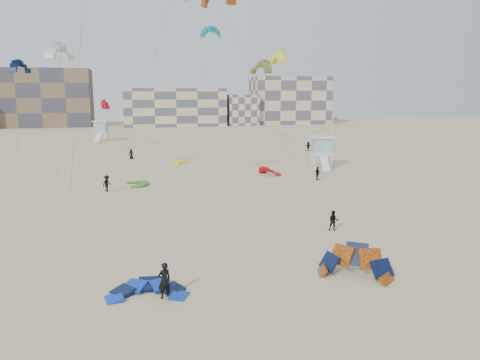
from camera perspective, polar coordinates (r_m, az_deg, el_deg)
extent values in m
plane|color=#CFC08B|center=(27.13, -7.19, -11.92)|extent=(320.00, 320.00, 0.00)
imported|color=black|center=(24.63, -9.21, -11.98)|extent=(0.81, 0.67, 1.89)
imported|color=black|center=(36.40, 11.33, -4.89)|extent=(0.91, 0.81, 1.56)
imported|color=black|center=(51.82, -15.91, -0.40)|extent=(1.25, 1.27, 1.76)
imported|color=black|center=(57.25, 9.43, 0.80)|extent=(0.63, 1.03, 1.63)
imported|color=black|center=(76.76, -13.12, 3.11)|extent=(0.88, 0.66, 1.62)
imported|color=black|center=(86.73, 8.30, 4.09)|extent=(1.11, 1.56, 1.63)
cylinder|color=#3F3F3F|center=(44.65, -19.20, 10.84)|extent=(2.60, 0.68, 20.06)
cylinder|color=#3F3F3F|center=(44.17, 2.18, 11.44)|extent=(2.89, 26.10, 20.11)
cylinder|color=#3F3F3F|center=(58.75, -21.17, 7.46)|extent=(0.97, 0.91, 13.83)
cylinder|color=#3F3F3F|center=(71.38, -10.96, 12.16)|extent=(7.10, 3.97, 23.26)
cylinder|color=#3F3F3F|center=(60.50, 6.98, 7.57)|extent=(7.22, 8.78, 12.63)
cylinder|color=#3F3F3F|center=(83.67, 8.26, 9.20)|extent=(10.30, 2.58, 15.18)
cylinder|color=#3F3F3F|center=(75.56, -25.33, 7.40)|extent=(0.33, 6.93, 13.11)
cylinder|color=#3F3F3F|center=(84.34, -5.02, 10.98)|extent=(5.86, 8.48, 20.18)
cylinder|color=#3F3F3F|center=(86.57, -14.35, 6.37)|extent=(5.71, 11.59, 7.17)
cube|color=white|center=(67.03, 9.95, 3.21)|extent=(3.57, 3.57, 0.15)
cube|color=#8FB4C4|center=(66.90, 9.98, 4.18)|extent=(2.93, 2.93, 2.14)
cube|color=white|center=(66.78, 10.01, 5.17)|extent=(3.70, 3.70, 0.17)
cube|color=white|center=(64.53, 10.89, 1.97)|extent=(1.70, 3.19, 1.77)
cube|color=white|center=(107.91, -16.58, 5.65)|extent=(3.53, 3.53, 0.15)
cube|color=#8FB4C4|center=(107.83, -16.61, 6.26)|extent=(2.90, 2.90, 2.16)
cube|color=white|center=(107.76, -16.64, 6.88)|extent=(3.66, 3.66, 0.17)
cube|color=white|center=(105.10, -16.66, 4.95)|extent=(1.63, 3.21, 1.79)
cylinder|color=white|center=(66.94, 11.22, 4.61)|extent=(0.09, 0.09, 7.36)
cube|color=#C81A49|center=(66.81, 11.54, 7.36)|extent=(0.55, 0.02, 0.37)
cube|color=brown|center=(161.45, -22.65, 9.23)|extent=(28.00, 14.00, 18.00)
cube|color=beige|center=(155.54, -8.02, 8.80)|extent=(32.00, 16.00, 12.00)
cube|color=beige|center=(165.44, 6.05, 9.63)|extent=(26.00, 14.00, 16.00)
cube|color=beige|center=(156.85, 0.17, 8.55)|extent=(10.00, 10.00, 10.00)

